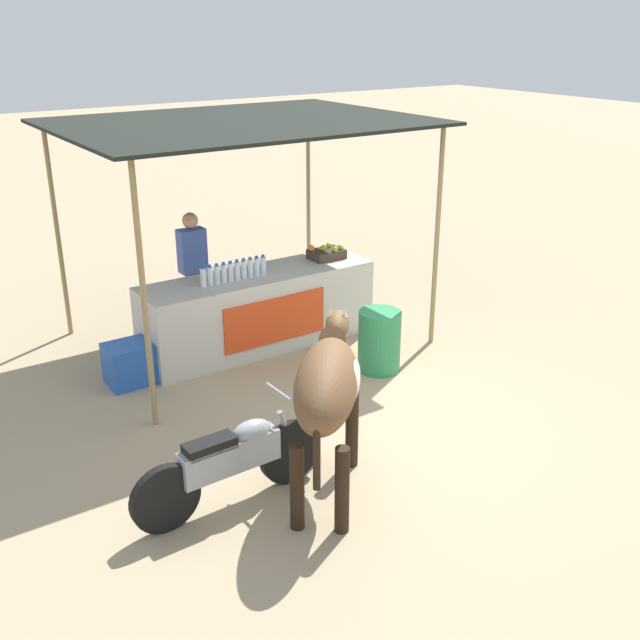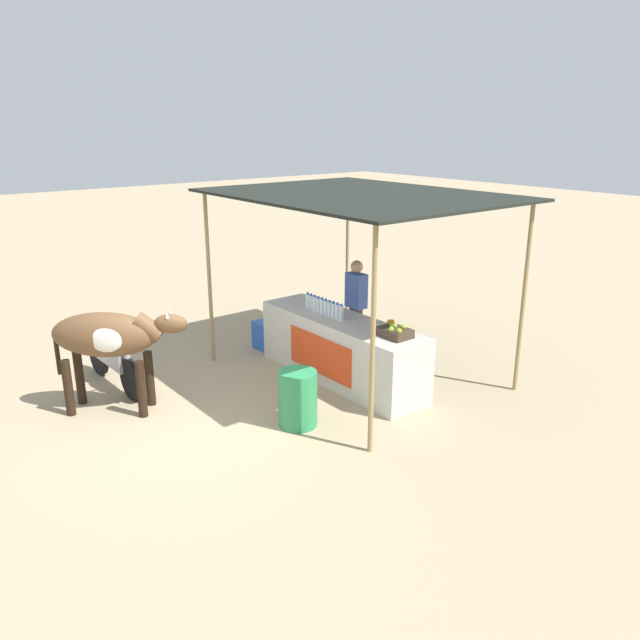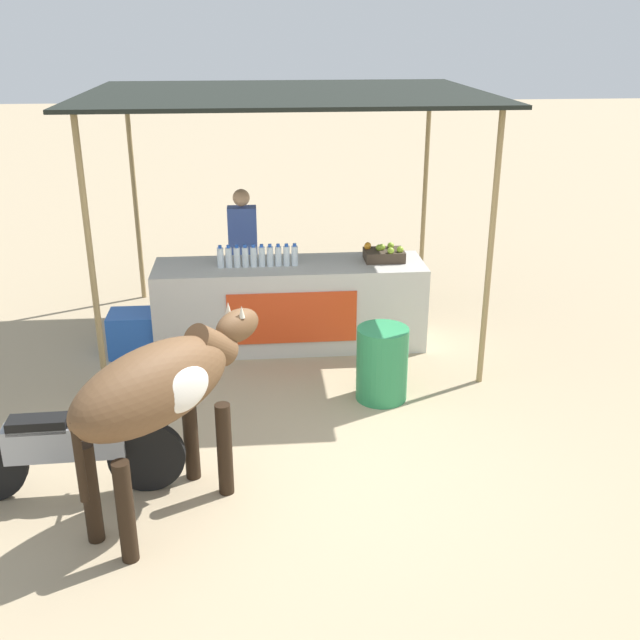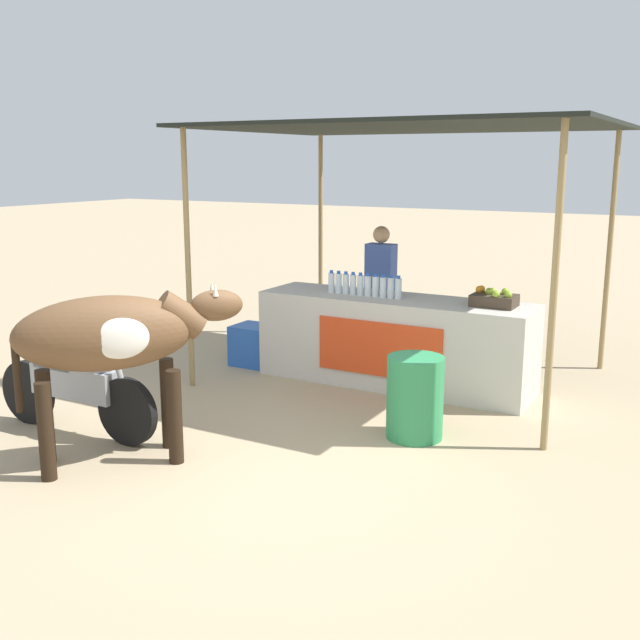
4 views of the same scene
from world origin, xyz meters
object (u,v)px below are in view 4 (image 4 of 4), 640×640
fruit_crate (494,299)px  cow (114,339)px  water_barrel (415,397)px  stall_counter (394,341)px  motorcycle_parked (77,388)px  vendor_behind_counter (380,293)px  cooler_box (259,346)px

fruit_crate → cow: (-2.13, -3.14, 0.00)m
water_barrel → cow: cow is taller
stall_counter → fruit_crate: size_ratio=6.82×
cow → motorcycle_parked: cow is taller
cow → motorcycle_parked: (-0.78, 0.29, -0.61)m
water_barrel → motorcycle_parked: bearing=-152.6°
cow → motorcycle_parked: size_ratio=0.90×
fruit_crate → cow: 3.79m
vendor_behind_counter → cooler_box: (-1.20, -0.85, -0.61)m
cooler_box → stall_counter: bearing=3.2°
vendor_behind_counter → stall_counter: bearing=-55.5°
stall_counter → vendor_behind_counter: (-0.52, 0.75, 0.37)m
vendor_behind_counter → motorcycle_parked: bearing=-110.6°
stall_counter → motorcycle_parked: stall_counter is taller
vendor_behind_counter → cow: size_ratio=1.02×
water_barrel → cow: 2.61m
vendor_behind_counter → cow: (-0.55, -3.84, 0.18)m
stall_counter → water_barrel: 1.63m
fruit_crate → vendor_behind_counter: 1.74m
vendor_behind_counter → motorcycle_parked: vendor_behind_counter is taller
fruit_crate → cow: bearing=-124.2°
stall_counter → water_barrel: (0.82, -1.41, -0.11)m
vendor_behind_counter → cow: vendor_behind_counter is taller
fruit_crate → motorcycle_parked: fruit_crate is taller
cooler_box → water_barrel: (2.53, -1.31, 0.13)m
fruit_crate → cooler_box: 2.89m
motorcycle_parked → cooler_box: bearing=87.1°
fruit_crate → vendor_behind_counter: bearing=156.1°
fruit_crate → vendor_behind_counter: (-1.58, 0.70, -0.18)m
cow → water_barrel: bearing=41.5°
water_barrel → motorcycle_parked: (-2.67, -1.38, 0.06)m
cow → motorcycle_parked: 1.03m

